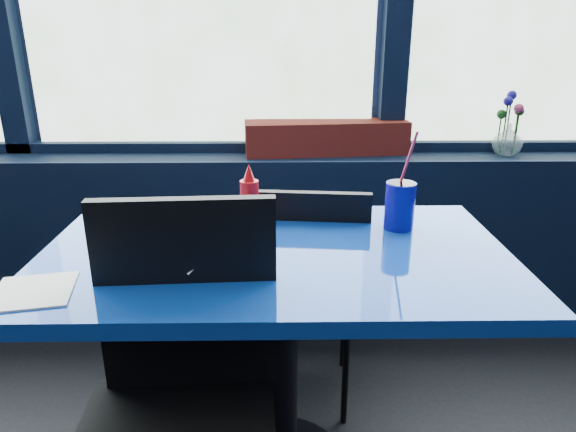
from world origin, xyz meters
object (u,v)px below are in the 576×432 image
object	(u,v)px
near_table	(276,312)
planter_box	(326,137)
chair_near_front	(180,391)
food_basket	(176,251)
flower_vase	(508,136)
soda_cup	(400,205)
chair_near_back	(304,284)
ketchup_bottle	(250,202)

from	to	relation	value
near_table	planter_box	size ratio (longest dim) A/B	1.79
chair_near_front	food_basket	world-z (taller)	chair_near_front
flower_vase	chair_near_front	bearing A→B (deg)	-135.14
flower_vase	soda_cup	distance (m)	0.93
soda_cup	planter_box	bearing A→B (deg)	100.96
chair_near_back	planter_box	size ratio (longest dim) A/B	1.25
planter_box	food_basket	xyz separation A→B (m)	(-0.44, -0.98, -0.09)
chair_near_front	ketchup_bottle	world-z (taller)	chair_near_front
chair_near_back	food_basket	distance (m)	0.60
chair_near_back	planter_box	bearing A→B (deg)	-95.41
near_table	chair_near_back	size ratio (longest dim) A/B	1.43
planter_box	flower_vase	xyz separation A→B (m)	(0.74, -0.04, 0.01)
food_basket	ketchup_bottle	distance (m)	0.28
near_table	food_basket	xyz separation A→B (m)	(-0.24, -0.08, 0.21)
food_basket	soda_cup	xyz separation A→B (m)	(0.59, 0.23, 0.04)
flower_vase	ketchup_bottle	xyz separation A→B (m)	(-1.02, -0.72, -0.04)
ketchup_bottle	near_table	bearing A→B (deg)	-62.55
near_table	chair_near_back	bearing A→B (deg)	74.29
flower_vase	food_basket	xyz separation A→B (m)	(-1.19, -0.93, -0.10)
chair_near_back	flower_vase	size ratio (longest dim) A/B	3.25
near_table	flower_vase	bearing A→B (deg)	42.13
flower_vase	food_basket	distance (m)	1.51
ketchup_bottle	soda_cup	world-z (taller)	soda_cup
near_table	food_basket	bearing A→B (deg)	-162.21
near_table	chair_near_front	xyz separation A→B (m)	(-0.21, -0.29, -0.02)
chair_near_back	near_table	bearing A→B (deg)	80.14
food_basket	planter_box	bearing A→B (deg)	60.57
chair_near_front	ketchup_bottle	size ratio (longest dim) A/B	4.87
near_table	soda_cup	distance (m)	0.46
chair_near_front	ketchup_bottle	xyz separation A→B (m)	(0.13, 0.43, 0.29)
flower_vase	ketchup_bottle	bearing A→B (deg)	-144.72
planter_box	ketchup_bottle	world-z (taller)	ketchup_bottle
near_table	planter_box	world-z (taller)	planter_box
near_table	flower_vase	size ratio (longest dim) A/B	4.65
chair_near_back	food_basket	xyz separation A→B (m)	(-0.33, -0.40, 0.30)
flower_vase	near_table	bearing A→B (deg)	-137.87
chair_near_front	chair_near_back	distance (m)	0.69
flower_vase	food_basket	size ratio (longest dim) A/B	1.01
near_table	food_basket	distance (m)	0.33
ketchup_bottle	flower_vase	bearing A→B (deg)	35.28
chair_near_front	chair_near_back	xyz separation A→B (m)	(0.30, 0.62, -0.06)
chair_near_front	planter_box	world-z (taller)	chair_near_front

